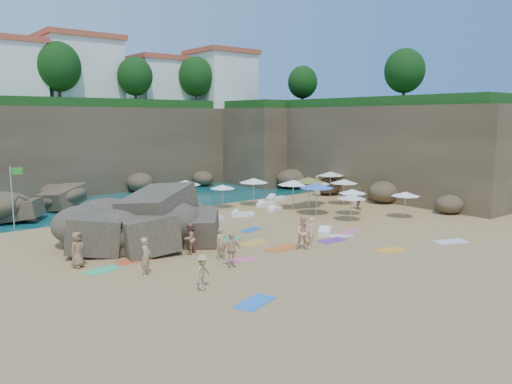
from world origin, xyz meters
TOP-DOWN VIEW (x-y plane):
  - ground at (0.00, 0.00)m, footprint 120.00×120.00m
  - seawater at (0.00, 30.00)m, footprint 120.00×120.00m
  - cliff_back at (2.00, 25.00)m, footprint 44.00×8.00m
  - cliff_right at (19.00, 8.00)m, footprint 8.00×30.00m
  - cliff_corner at (17.00, 20.00)m, footprint 10.00×12.00m
  - rock_promontory at (-11.00, 16.00)m, footprint 12.00×7.00m
  - clifftop_buildings at (2.96, 25.79)m, footprint 28.48×9.48m
  - clifftop_trees at (4.78, 19.52)m, footprint 35.60×23.82m
  - rock_outcrop at (-6.23, 2.43)m, footprint 8.71×6.82m
  - flag_pole at (-11.33, 11.38)m, footprint 0.75×0.29m
  - parasol_0 at (2.98, 8.34)m, footprint 1.97×1.97m
  - parasol_1 at (0.60, 9.94)m, footprint 2.37×2.37m
  - parasol_2 at (9.78, 4.78)m, footprint 2.17×2.17m
  - parasol_3 at (14.08, 7.22)m, footprint 2.36×2.36m
  - parasol_4 at (11.59, 3.47)m, footprint 2.22×2.22m
  - parasol_5 at (6.92, 4.50)m, footprint 2.43×2.43m
  - parasol_6 at (8.26, 4.17)m, footprint 2.60×2.60m
  - parasol_7 at (5.60, 7.72)m, footprint 2.37×2.37m
  - parasol_8 at (8.73, 0.17)m, footprint 2.01×2.01m
  - parasol_9 at (6.95, -1.23)m, footprint 1.97×1.97m
  - parasol_10 at (6.67, 1.79)m, footprint 2.51×2.51m
  - parasol_11 at (10.73, -2.92)m, footprint 1.99×1.99m
  - lounger_0 at (-0.62, 4.70)m, footprint 1.87×0.63m
  - lounger_1 at (8.67, 8.41)m, footprint 2.03×0.82m
  - lounger_2 at (5.52, 5.01)m, footprint 1.61×1.06m
  - lounger_3 at (2.21, 4.81)m, footprint 1.79×0.98m
  - lounger_4 at (6.15, 6.88)m, footprint 1.80×0.86m
  - lounger_5 at (2.87, -2.66)m, footprint 1.81×1.50m
  - towel_0 at (-7.75, -8.92)m, footprint 2.00×1.42m
  - towel_1 at (-4.56, -4.04)m, footprint 1.57×1.02m
  - towel_2 at (-1.61, -3.67)m, footprint 1.91×1.08m
  - towel_3 at (-2.85, -0.25)m, footprint 2.00×1.42m
  - towel_4 at (-2.06, -1.74)m, footprint 2.03×1.35m
  - towel_5 at (3.14, -3.61)m, footprint 1.72×1.32m
  - towel_6 at (1.85, -4.15)m, footprint 1.74×0.96m
  - towel_7 at (-8.87, -0.76)m, footprint 1.74×0.92m
  - towel_8 at (-0.09, 0.96)m, footprint 1.66×1.20m
  - towel_9 at (4.19, -3.41)m, footprint 1.73×1.05m
  - towel_10 at (2.71, -7.57)m, footprint 1.82×1.24m
  - towel_11 at (-10.68, -1.26)m, footprint 1.77×1.15m
  - towel_13 at (6.91, -8.63)m, footprint 2.15×1.63m
  - person_stand_0 at (-9.43, -3.25)m, footprint 0.74×0.75m
  - person_stand_1 at (-6.02, -1.37)m, footprint 0.99×0.90m
  - person_stand_2 at (-1.00, 9.54)m, footprint 0.97×1.08m
  - person_stand_3 at (10.83, 1.27)m, footprint 0.86×1.10m
  - person_stand_4 at (13.27, 8.05)m, footprint 0.99×0.99m
  - person_stand_5 at (-5.44, 7.83)m, footprint 1.66×1.08m
  - person_stand_6 at (-0.05, -4.25)m, footprint 0.68×0.70m
  - person_lie_0 at (-8.49, -6.45)m, footprint 1.57×1.76m
  - person_lie_1 at (-5.67, -4.57)m, footprint 1.39×1.82m
  - person_lie_2 at (-11.38, -0.12)m, footprint 1.51×1.88m
  - person_lie_3 at (-4.33, -0.45)m, footprint 2.07×2.04m
  - person_lie_4 at (-5.31, -3.26)m, footprint 0.96×1.66m
  - person_lie_5 at (-0.82, -4.53)m, footprint 1.76×1.95m

SIDE VIEW (x-z plane):
  - ground at x=0.00m, z-range 0.00..0.00m
  - rock_promontory at x=-11.00m, z-range -1.00..1.00m
  - rock_outcrop at x=-6.23m, z-range -1.65..1.65m
  - seawater at x=0.00m, z-range 0.00..0.00m
  - towel_1 at x=-4.56m, z-range 0.00..0.03m
  - towel_8 at x=-0.09m, z-range 0.00..0.03m
  - towel_5 at x=3.14m, z-range 0.00..0.03m
  - towel_9 at x=4.19m, z-range 0.00..0.03m
  - towel_11 at x=-10.68m, z-range 0.00..0.03m
  - towel_10 at x=2.71m, z-range 0.00..0.03m
  - towel_6 at x=1.85m, z-range 0.00..0.03m
  - towel_7 at x=-8.87m, z-range 0.00..0.03m
  - towel_0 at x=-7.75m, z-range 0.00..0.03m
  - towel_3 at x=-2.85m, z-range 0.00..0.03m
  - towel_2 at x=-1.61m, z-range 0.00..0.03m
  - towel_4 at x=-2.06m, z-range 0.00..0.03m
  - towel_13 at x=6.91m, z-range 0.00..0.03m
  - lounger_2 at x=5.52m, z-range 0.00..0.24m
  - lounger_3 at x=2.21m, z-range 0.00..0.26m
  - lounger_4 at x=6.15m, z-range 0.00..0.27m
  - lounger_5 at x=2.87m, z-range 0.00..0.28m
  - lounger_0 at x=-0.62m, z-range 0.00..0.29m
  - lounger_1 at x=8.67m, z-range 0.00..0.31m
  - person_lie_4 at x=-5.31m, z-range 0.00..0.37m
  - person_lie_1 at x=-5.67m, z-range 0.00..0.39m
  - person_lie_0 at x=-8.49m, z-range 0.00..0.39m
  - person_lie_3 at x=-4.33m, z-range 0.00..0.41m
  - person_lie_2 at x=-11.38m, z-range 0.00..0.45m
  - person_lie_5 at x=-0.82m, z-range 0.00..0.68m
  - person_stand_2 at x=-1.00m, z-range 0.00..1.60m
  - person_stand_6 at x=-0.05m, z-range 0.00..1.62m
  - person_stand_1 at x=-6.02m, z-range 0.00..1.65m
  - person_stand_5 at x=-5.44m, z-range 0.00..1.74m
  - person_stand_3 at x=10.83m, z-range 0.00..1.74m
  - person_stand_0 at x=-9.43m, z-range 0.00..1.75m
  - person_stand_4 at x=13.27m, z-range 0.00..1.86m
  - parasol_0 at x=2.98m, z-range 0.78..2.64m
  - parasol_9 at x=6.95m, z-range 0.78..2.65m
  - parasol_11 at x=10.73m, z-range 0.79..2.66m
  - parasol_8 at x=8.73m, z-range 0.80..2.70m
  - parasol_2 at x=9.78m, z-range 0.86..2.91m
  - parasol_4 at x=11.59m, z-range 0.88..2.97m
  - parasol_3 at x=14.08m, z-range 0.93..3.17m
  - parasol_7 at x=5.60m, z-range 0.93..3.17m
  - parasol_1 at x=0.60m, z-range 0.94..3.18m
  - parasol_5 at x=6.92m, z-range 0.96..3.25m
  - parasol_10 at x=6.67m, z-range 0.99..3.37m
  - parasol_6 at x=8.26m, z-range 1.03..3.49m
  - flag_pole at x=-11.33m, z-range 0.55..4.50m
  - cliff_back at x=2.00m, z-range 0.00..8.00m
  - cliff_right at x=19.00m, z-range 0.00..8.00m
  - cliff_corner at x=17.00m, z-range 0.00..8.00m
  - clifftop_buildings at x=2.96m, z-range 7.74..14.74m
  - clifftop_trees at x=4.78m, z-range 9.06..13.46m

